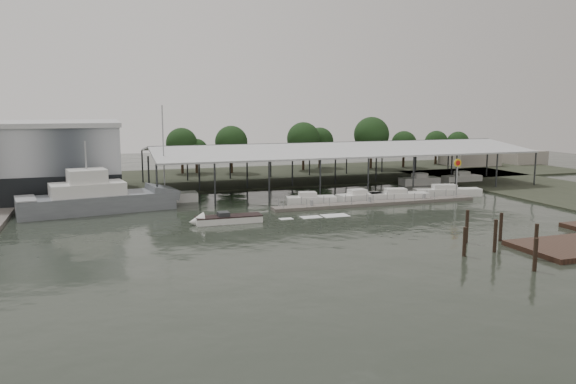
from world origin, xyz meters
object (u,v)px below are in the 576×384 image
object	(u,v)px
white_sailboat	(160,198)
speedboat_underway	(223,220)
shell_fuel_sign	(457,171)
grey_trawler	(99,199)

from	to	relation	value
white_sailboat	speedboat_underway	xyz separation A→B (m)	(5.00, -15.59, -0.26)
shell_fuel_sign	white_sailboat	distance (m)	39.84
shell_fuel_sign	speedboat_underway	bearing A→B (deg)	-171.61
speedboat_underway	grey_trawler	bearing A→B (deg)	-41.82
white_sailboat	speedboat_underway	size ratio (longest dim) A/B	0.68
white_sailboat	speedboat_underway	bearing A→B (deg)	-71.36
shell_fuel_sign	white_sailboat	xyz separation A→B (m)	(-38.25, 10.68, -3.28)
white_sailboat	grey_trawler	bearing A→B (deg)	-150.76
shell_fuel_sign	grey_trawler	world-z (taller)	grey_trawler
grey_trawler	speedboat_underway	distance (m)	17.12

